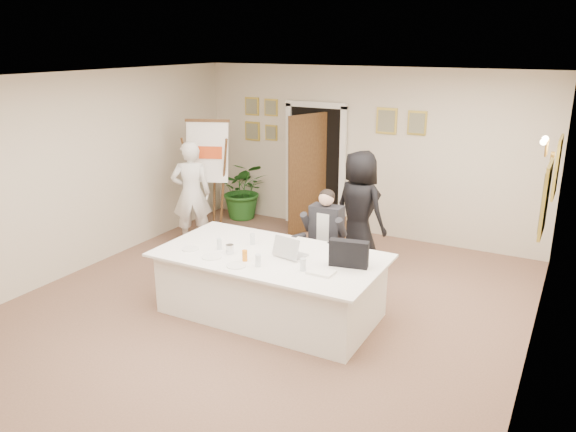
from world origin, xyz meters
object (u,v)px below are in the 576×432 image
(standing_man, at_px, (191,194))
(laptop, at_px, (291,244))
(conference_table, at_px, (270,284))
(seated_man, at_px, (325,238))
(standing_woman, at_px, (359,210))
(laptop_bag, at_px, (349,254))
(steel_jug, at_px, (230,249))
(potted_palm, at_px, (244,190))
(oj_glass, at_px, (245,256))
(paper_stack, at_px, (321,272))
(flip_chart, at_px, (210,185))

(standing_man, relative_size, laptop, 4.65)
(laptop, bearing_deg, conference_table, -151.27)
(seated_man, bearing_deg, standing_woman, 73.72)
(laptop, xyz_separation_m, laptop_bag, (0.72, 0.01, 0.01))
(standing_man, bearing_deg, steel_jug, 99.63)
(laptop, xyz_separation_m, steel_jug, (-0.67, -0.29, -0.08))
(potted_palm, distance_m, steel_jug, 3.86)
(seated_man, height_order, steel_jug, seated_man)
(standing_woman, relative_size, oj_glass, 13.28)
(paper_stack, relative_size, oj_glass, 2.20)
(standing_woman, xyz_separation_m, paper_stack, (0.41, -2.16, -0.07))
(laptop, height_order, laptop_bag, laptop_bag)
(standing_man, relative_size, oj_glass, 13.13)
(potted_palm, xyz_separation_m, steel_jug, (1.94, -3.33, 0.28))
(steel_jug, bearing_deg, conference_table, 25.59)
(conference_table, xyz_separation_m, standing_woman, (0.37, 1.92, 0.47))
(laptop, bearing_deg, potted_palm, 140.42)
(standing_man, relative_size, standing_woman, 0.99)
(laptop_bag, bearing_deg, steel_jug, -179.20)
(paper_stack, bearing_deg, standing_woman, 100.65)
(steel_jug, bearing_deg, laptop_bag, 12.06)
(seated_man, height_order, oj_glass, seated_man)
(seated_man, distance_m, flip_chart, 2.65)
(seated_man, distance_m, steel_jug, 1.44)
(potted_palm, distance_m, laptop, 4.02)
(flip_chart, distance_m, potted_palm, 1.23)
(laptop, height_order, paper_stack, laptop)
(seated_man, distance_m, oj_glass, 1.45)
(flip_chart, bearing_deg, conference_table, -40.70)
(conference_table, height_order, standing_woman, standing_woman)
(seated_man, xyz_separation_m, standing_man, (-2.55, 0.46, 0.18))
(conference_table, height_order, flip_chart, flip_chart)
(standing_man, bearing_deg, potted_palm, -126.73)
(standing_woman, bearing_deg, potted_palm, -4.62)
(conference_table, height_order, oj_glass, oj_glass)
(potted_palm, bearing_deg, steel_jug, -59.82)
(laptop_bag, bearing_deg, standing_woman, 96.62)
(potted_palm, bearing_deg, oj_glass, -57.22)
(flip_chart, distance_m, oj_glass, 3.11)
(conference_table, height_order, standing_man, standing_man)
(laptop, height_order, steel_jug, laptop)
(laptop_bag, bearing_deg, oj_glass, -170.79)
(potted_palm, bearing_deg, standing_man, -88.69)
(conference_table, distance_m, standing_man, 2.82)
(laptop, bearing_deg, laptop_bag, 10.64)
(standing_woman, bearing_deg, flip_chart, 18.54)
(flip_chart, bearing_deg, steel_jug, -49.60)
(conference_table, relative_size, laptop, 7.31)
(laptop_bag, bearing_deg, standing_man, 145.20)
(steel_jug, bearing_deg, oj_glass, -22.31)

